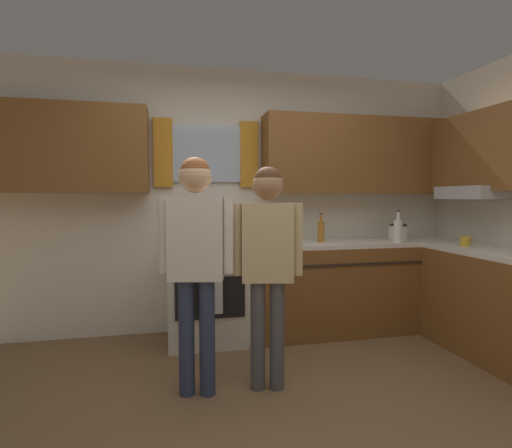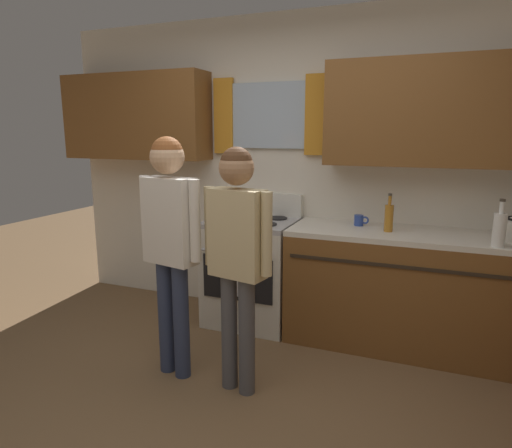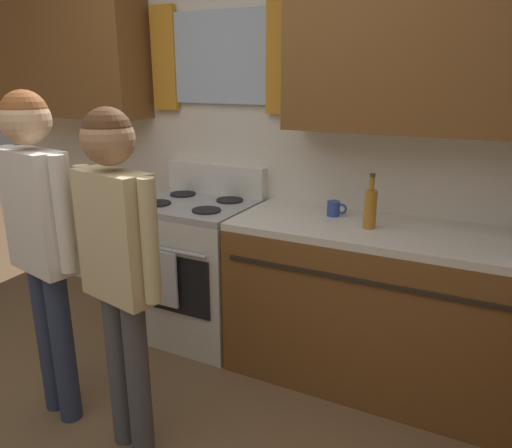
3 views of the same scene
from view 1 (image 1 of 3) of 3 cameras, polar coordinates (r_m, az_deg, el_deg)
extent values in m
plane|color=brown|center=(2.58, 5.45, -27.44)|extent=(12.00, 12.00, 0.00)
cube|color=silver|center=(4.05, -2.73, 3.35)|extent=(4.60, 0.10, 2.60)
cube|color=silver|center=(3.96, -7.11, 10.04)|extent=(0.66, 0.03, 0.55)
cube|color=orange|center=(3.94, -13.28, 10.00)|extent=(0.18, 0.04, 0.65)
cube|color=orange|center=(4.01, -1.02, 9.99)|extent=(0.18, 0.04, 0.65)
cube|color=brown|center=(3.91, -26.03, 9.75)|extent=(1.44, 0.32, 0.77)
cube|color=brown|center=(4.28, 14.99, 9.48)|extent=(2.06, 0.32, 0.77)
cube|color=brown|center=(4.23, 29.97, 8.96)|extent=(0.32, 1.35, 0.72)
cube|color=#B7B7BC|center=(4.19, 28.96, 3.97)|extent=(0.40, 0.60, 0.12)
cube|color=brown|center=(4.18, 14.33, -8.79)|extent=(2.27, 0.62, 0.86)
cube|color=silver|center=(4.10, 14.44, -2.64)|extent=(2.27, 0.62, 0.04)
cube|color=#2D2319|center=(3.85, 16.53, -5.52)|extent=(2.15, 0.01, 0.02)
cube|color=silver|center=(3.76, -7.08, -10.12)|extent=(0.72, 0.62, 0.86)
cube|color=black|center=(3.44, -6.59, -10.57)|extent=(0.60, 0.01, 0.36)
cylinder|color=#ADADB2|center=(3.37, -6.58, -7.06)|extent=(0.60, 0.02, 0.02)
cube|color=#ADADB2|center=(3.68, -7.14, -3.30)|extent=(0.72, 0.62, 0.04)
cube|color=silver|center=(3.93, -7.52, -1.08)|extent=(0.72, 0.08, 0.20)
cylinder|color=black|center=(3.53, -9.85, -3.23)|extent=(0.17, 0.17, 0.01)
cylinder|color=black|center=(3.56, -4.07, -3.11)|extent=(0.17, 0.17, 0.01)
cylinder|color=black|center=(3.80, -10.04, -2.72)|extent=(0.17, 0.17, 0.01)
cylinder|color=black|center=(3.83, -4.66, -2.62)|extent=(0.17, 0.17, 0.01)
cube|color=silver|center=(3.40, -6.54, -10.07)|extent=(0.20, 0.02, 0.34)
cylinder|color=white|center=(4.03, 19.80, -1.01)|extent=(0.08, 0.08, 0.22)
cylinder|color=white|center=(4.02, 19.85, 1.10)|extent=(0.03, 0.03, 0.08)
cylinder|color=#3F382D|center=(4.02, 19.87, 1.76)|extent=(0.03, 0.03, 0.02)
cylinder|color=#B27223|center=(3.90, 9.35, -1.14)|extent=(0.06, 0.06, 0.20)
cylinder|color=#B27223|center=(3.89, 9.37, 0.84)|extent=(0.02, 0.02, 0.07)
cylinder|color=#3F382D|center=(3.88, 9.38, 1.47)|extent=(0.03, 0.03, 0.02)
cylinder|color=#2D479E|center=(3.95, 5.38, -1.88)|extent=(0.07, 0.07, 0.08)
torus|color=#2D479E|center=(3.96, 6.05, -1.80)|extent=(0.06, 0.01, 0.06)
cylinder|color=gold|center=(4.00, 27.94, -2.22)|extent=(0.08, 0.08, 0.09)
torus|color=gold|center=(4.03, 28.48, -2.12)|extent=(0.06, 0.01, 0.06)
cylinder|color=silver|center=(4.29, 19.84, -1.26)|extent=(0.20, 0.20, 0.14)
cone|color=silver|center=(4.29, 19.87, 0.01)|extent=(0.18, 0.18, 0.05)
sphere|color=black|center=(4.28, 19.88, 0.41)|extent=(0.02, 0.02, 0.02)
cone|color=silver|center=(4.36, 21.29, -0.84)|extent=(0.09, 0.04, 0.07)
torus|color=black|center=(4.29, 19.87, -0.13)|extent=(0.17, 0.17, 0.02)
cylinder|color=#2D3856|center=(2.79, -7.06, -15.93)|extent=(0.11, 0.11, 0.79)
cylinder|color=#2D3856|center=(2.81, -10.00, -15.83)|extent=(0.11, 0.11, 0.79)
cube|color=white|center=(2.65, -8.68, -2.04)|extent=(0.39, 0.23, 0.56)
cylinder|color=white|center=(2.62, -4.02, -1.57)|extent=(0.07, 0.07, 0.51)
cylinder|color=white|center=(2.69, -13.25, -1.54)|extent=(0.07, 0.07, 0.51)
sphere|color=#DBAD84|center=(2.64, -8.77, 6.81)|extent=(0.22, 0.22, 0.22)
sphere|color=brown|center=(2.64, -8.78, 7.39)|extent=(0.20, 0.20, 0.20)
cylinder|color=#4C4C51|center=(2.86, 3.06, -15.74)|extent=(0.10, 0.10, 0.76)
cylinder|color=#4C4C51|center=(2.85, 0.26, -15.77)|extent=(0.10, 0.10, 0.76)
cube|color=#D1BC8C|center=(2.70, 1.69, -2.68)|extent=(0.37, 0.22, 0.54)
cylinder|color=#D1BC8C|center=(2.72, 6.11, -2.21)|extent=(0.07, 0.07, 0.50)
cylinder|color=#D1BC8C|center=(2.70, -2.76, -2.23)|extent=(0.07, 0.07, 0.50)
sphere|color=#A87A56|center=(2.69, 1.71, 5.70)|extent=(0.21, 0.21, 0.21)
sphere|color=#4C2D19|center=(2.69, 1.71, 6.26)|extent=(0.19, 0.19, 0.19)
camera|label=2|loc=(1.76, 71.25, 10.72)|focal=31.42mm
camera|label=3|loc=(2.36, 47.52, 10.30)|focal=34.17mm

